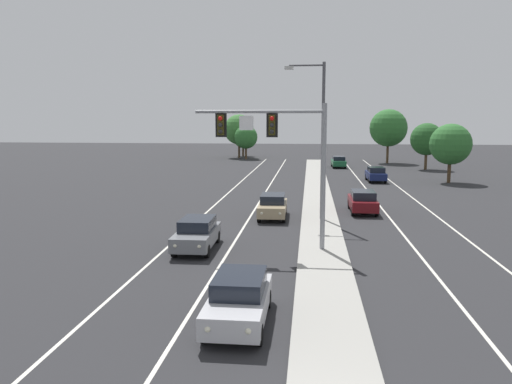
# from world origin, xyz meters

# --- Properties ---
(median_island) EXTENTS (2.40, 110.00, 0.15)m
(median_island) POSITION_xyz_m (0.00, 18.00, 0.07)
(median_island) COLOR #9E9B93
(median_island) RESTS_ON ground
(lane_stripe_oncoming_center) EXTENTS (0.14, 100.00, 0.01)m
(lane_stripe_oncoming_center) POSITION_xyz_m (-4.70, 25.00, 0.00)
(lane_stripe_oncoming_center) COLOR silver
(lane_stripe_oncoming_center) RESTS_ON ground
(lane_stripe_receding_center) EXTENTS (0.14, 100.00, 0.01)m
(lane_stripe_receding_center) POSITION_xyz_m (4.70, 25.00, 0.00)
(lane_stripe_receding_center) COLOR silver
(lane_stripe_receding_center) RESTS_ON ground
(edge_stripe_left) EXTENTS (0.14, 100.00, 0.01)m
(edge_stripe_left) POSITION_xyz_m (-8.00, 25.00, 0.00)
(edge_stripe_left) COLOR silver
(edge_stripe_left) RESTS_ON ground
(edge_stripe_right) EXTENTS (0.14, 100.00, 0.01)m
(edge_stripe_right) POSITION_xyz_m (8.00, 25.00, 0.00)
(edge_stripe_right) COLOR silver
(edge_stripe_right) RESTS_ON ground
(overhead_signal_mast) EXTENTS (6.47, 0.44, 7.20)m
(overhead_signal_mast) POSITION_xyz_m (-2.07, 15.83, 5.30)
(overhead_signal_mast) COLOR gray
(overhead_signal_mast) RESTS_ON median_island
(street_lamp_median) EXTENTS (2.58, 0.28, 10.00)m
(street_lamp_median) POSITION_xyz_m (-0.13, 23.63, 5.79)
(street_lamp_median) COLOR #4C4C51
(street_lamp_median) RESTS_ON median_island
(car_oncoming_silver) EXTENTS (1.83, 4.47, 1.58)m
(car_oncoming_silver) POSITION_xyz_m (-2.92, 6.53, 0.82)
(car_oncoming_silver) COLOR #B7B7BC
(car_oncoming_silver) RESTS_ON ground
(car_oncoming_grey) EXTENTS (1.89, 4.50, 1.58)m
(car_oncoming_grey) POSITION_xyz_m (-6.38, 15.64, 0.82)
(car_oncoming_grey) COLOR slate
(car_oncoming_grey) RESTS_ON ground
(car_oncoming_tan) EXTENTS (1.89, 4.50, 1.58)m
(car_oncoming_tan) POSITION_xyz_m (-3.15, 24.34, 0.82)
(car_oncoming_tan) COLOR tan
(car_oncoming_tan) RESTS_ON ground
(car_receding_darkred) EXTENTS (1.83, 4.47, 1.58)m
(car_receding_darkred) POSITION_xyz_m (3.08, 27.00, 0.82)
(car_receding_darkred) COLOR #5B0F14
(car_receding_darkred) RESTS_ON ground
(car_receding_navy) EXTENTS (1.86, 4.48, 1.58)m
(car_receding_navy) POSITION_xyz_m (6.33, 45.52, 0.82)
(car_receding_navy) COLOR #141E4C
(car_receding_navy) RESTS_ON ground
(car_receding_green) EXTENTS (1.93, 4.51, 1.58)m
(car_receding_green) POSITION_xyz_m (3.24, 61.19, 0.82)
(car_receding_green) COLOR #195633
(car_receding_green) RESTS_ON ground
(tree_far_left_a) EXTENTS (3.90, 3.90, 5.64)m
(tree_far_left_a) POSITION_xyz_m (-11.40, 74.73, 3.68)
(tree_far_left_a) COLOR #4C3823
(tree_far_left_a) RESTS_ON ground
(tree_far_right_a) EXTENTS (4.25, 4.25, 6.14)m
(tree_far_right_a) POSITION_xyz_m (14.57, 59.53, 4.01)
(tree_far_right_a) COLOR #4C3823
(tree_far_right_a) RESTS_ON ground
(tree_far_left_c) EXTENTS (5.17, 5.17, 7.48)m
(tree_far_left_c) POSITION_xyz_m (-12.96, 77.58, 4.89)
(tree_far_left_c) COLOR #4C3823
(tree_far_left_c) RESTS_ON ground
(tree_far_right_b) EXTENTS (5.64, 5.64, 8.15)m
(tree_far_right_b) POSITION_xyz_m (11.02, 69.22, 5.33)
(tree_far_right_b) COLOR #4C3823
(tree_far_right_b) RESTS_ON ground
(tree_far_left_b) EXTENTS (3.38, 3.38, 4.88)m
(tree_far_left_b) POSITION_xyz_m (-12.75, 81.26, 3.18)
(tree_far_left_b) COLOR #4C3823
(tree_far_left_b) RESTS_ON ground
(tree_far_right_c) EXTENTS (4.27, 4.27, 6.17)m
(tree_far_right_c) POSITION_xyz_m (13.83, 45.33, 4.03)
(tree_far_right_c) COLOR #4C3823
(tree_far_right_c) RESTS_ON ground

